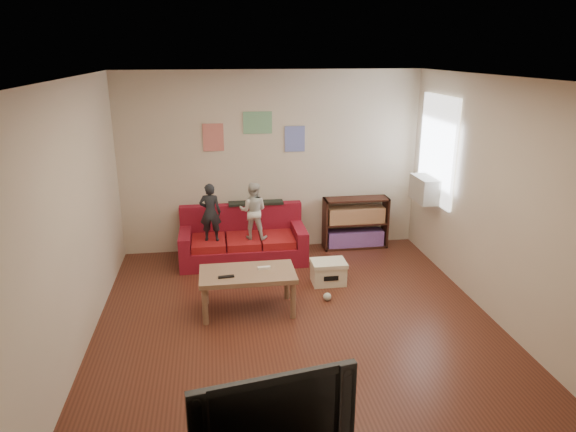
{
  "coord_description": "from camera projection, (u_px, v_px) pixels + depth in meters",
  "views": [
    {
      "loc": [
        -0.86,
        -5.02,
        2.96
      ],
      "look_at": [
        0.0,
        0.8,
        1.05
      ],
      "focal_mm": 32.0,
      "sensor_mm": 36.0,
      "label": 1
    }
  ],
  "objects": [
    {
      "name": "room_shell",
      "position": [
        299.0,
        212.0,
        5.34
      ],
      "size": [
        4.52,
        5.02,
        2.72
      ],
      "color": "#57281A",
      "rests_on": "ground"
    },
    {
      "name": "sofa",
      "position": [
        243.0,
        242.0,
        7.55
      ],
      "size": [
        1.81,
        0.83,
        0.8
      ],
      "color": "maroon",
      "rests_on": "ground"
    },
    {
      "name": "child_a",
      "position": [
        210.0,
        212.0,
        7.17
      ],
      "size": [
        0.33,
        0.24,
        0.83
      ],
      "primitive_type": "imported",
      "rotation": [
        0.0,
        0.0,
        2.99
      ],
      "color": "black",
      "rests_on": "sofa"
    },
    {
      "name": "child_b",
      "position": [
        253.0,
        211.0,
        7.25
      ],
      "size": [
        0.46,
        0.4,
        0.82
      ],
      "primitive_type": "imported",
      "rotation": [
        0.0,
        0.0,
        2.89
      ],
      "color": "silver",
      "rests_on": "sofa"
    },
    {
      "name": "coffee_table",
      "position": [
        248.0,
        277.0,
        5.98
      ],
      "size": [
        1.11,
        0.61,
        0.5
      ],
      "color": "#926F53",
      "rests_on": "ground"
    },
    {
      "name": "remote",
      "position": [
        226.0,
        277.0,
        5.81
      ],
      "size": [
        0.19,
        0.07,
        0.02
      ],
      "primitive_type": "cube",
      "rotation": [
        0.0,
        0.0,
        0.11
      ],
      "color": "black",
      "rests_on": "coffee_table"
    },
    {
      "name": "game_controller",
      "position": [
        264.0,
        268.0,
        6.03
      ],
      "size": [
        0.16,
        0.06,
        0.03
      ],
      "primitive_type": "cube",
      "rotation": [
        0.0,
        0.0,
        0.08
      ],
      "color": "white",
      "rests_on": "coffee_table"
    },
    {
      "name": "bookshelf",
      "position": [
        355.0,
        225.0,
        7.99
      ],
      "size": [
        1.0,
        0.3,
        0.8
      ],
      "color": "#331810",
      "rests_on": "ground"
    },
    {
      "name": "window",
      "position": [
        437.0,
        150.0,
        7.11
      ],
      "size": [
        0.04,
        1.08,
        1.48
      ],
      "primitive_type": "cube",
      "color": "white",
      "rests_on": "room_shell"
    },
    {
      "name": "ac_unit",
      "position": [
        426.0,
        189.0,
        7.27
      ],
      "size": [
        0.28,
        0.55,
        0.35
      ],
      "primitive_type": "cube",
      "color": "#B7B2A3",
      "rests_on": "window"
    },
    {
      "name": "artwork_left",
      "position": [
        213.0,
        137.0,
        7.44
      ],
      "size": [
        0.3,
        0.01,
        0.4
      ],
      "primitive_type": "cube",
      "color": "#D87266",
      "rests_on": "room_shell"
    },
    {
      "name": "artwork_center",
      "position": [
        258.0,
        123.0,
        7.47
      ],
      "size": [
        0.42,
        0.01,
        0.32
      ],
      "primitive_type": "cube",
      "color": "#72B27F",
      "rests_on": "room_shell"
    },
    {
      "name": "artwork_right",
      "position": [
        295.0,
        139.0,
        7.62
      ],
      "size": [
        0.3,
        0.01,
        0.38
      ],
      "primitive_type": "cube",
      "color": "#727FCC",
      "rests_on": "room_shell"
    },
    {
      "name": "file_box",
      "position": [
        328.0,
        272.0,
        6.79
      ],
      "size": [
        0.45,
        0.34,
        0.31
      ],
      "color": "white",
      "rests_on": "ground"
    },
    {
      "name": "television",
      "position": [
        270.0,
        408.0,
        3.33
      ],
      "size": [
        1.1,
        0.33,
        0.63
      ],
      "primitive_type": "imported",
      "rotation": [
        0.0,
        0.0,
        0.17
      ],
      "color": "black",
      "rests_on": "tv_stand"
    },
    {
      "name": "tissue",
      "position": [
        327.0,
        297.0,
        6.34
      ],
      "size": [
        0.1,
        0.1,
        0.1
      ],
      "primitive_type": "sphere",
      "rotation": [
        0.0,
        0.0,
        -0.03
      ],
      "color": "beige",
      "rests_on": "ground"
    }
  ]
}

